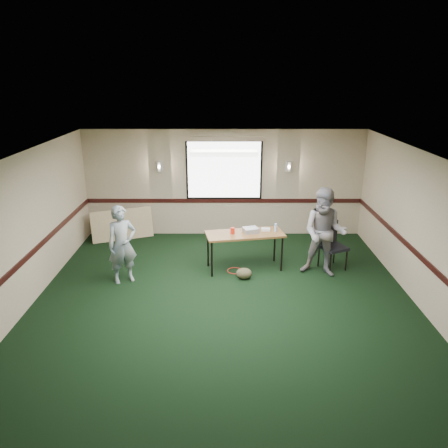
{
  "coord_description": "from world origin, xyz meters",
  "views": [
    {
      "loc": [
        0.0,
        -6.73,
        3.98
      ],
      "look_at": [
        0.0,
        1.3,
        1.2
      ],
      "focal_mm": 35.0,
      "sensor_mm": 36.0,
      "label": 1
    }
  ],
  "objects_px": {
    "folding_table": "(245,236)",
    "person_left": "(122,245)",
    "conference_chair": "(331,241)",
    "person_right": "(325,233)",
    "projector": "(251,230)"
  },
  "relations": [
    {
      "from": "folding_table",
      "to": "person_left",
      "type": "distance_m",
      "value": 2.51
    },
    {
      "from": "person_left",
      "to": "conference_chair",
      "type": "bearing_deg",
      "value": -20.11
    },
    {
      "from": "conference_chair",
      "to": "person_right",
      "type": "xyz_separation_m",
      "value": [
        -0.24,
        -0.38,
        0.34
      ]
    },
    {
      "from": "conference_chair",
      "to": "person_left",
      "type": "bearing_deg",
      "value": 165.14
    },
    {
      "from": "conference_chair",
      "to": "folding_table",
      "type": "bearing_deg",
      "value": 158.91
    },
    {
      "from": "folding_table",
      "to": "projector",
      "type": "relative_size",
      "value": 5.69
    },
    {
      "from": "projector",
      "to": "person_left",
      "type": "height_order",
      "value": "person_left"
    },
    {
      "from": "projector",
      "to": "conference_chair",
      "type": "bearing_deg",
      "value": -14.85
    },
    {
      "from": "projector",
      "to": "person_left",
      "type": "bearing_deg",
      "value": 177.53
    },
    {
      "from": "folding_table",
      "to": "person_right",
      "type": "xyz_separation_m",
      "value": [
        1.6,
        -0.28,
        0.17
      ]
    },
    {
      "from": "folding_table",
      "to": "conference_chair",
      "type": "height_order",
      "value": "conference_chair"
    },
    {
      "from": "person_left",
      "to": "person_right",
      "type": "height_order",
      "value": "person_right"
    },
    {
      "from": "folding_table",
      "to": "person_left",
      "type": "height_order",
      "value": "person_left"
    },
    {
      "from": "folding_table",
      "to": "conference_chair",
      "type": "relative_size",
      "value": 1.71
    },
    {
      "from": "conference_chair",
      "to": "person_left",
      "type": "xyz_separation_m",
      "value": [
        -4.28,
        -0.7,
        0.21
      ]
    }
  ]
}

